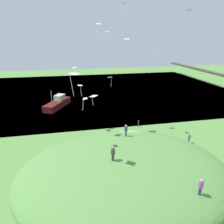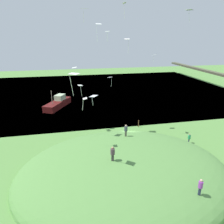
# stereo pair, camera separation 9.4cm
# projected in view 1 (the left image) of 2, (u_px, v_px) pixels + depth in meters

# --- Properties ---
(ground_plane) EXTENTS (160.00, 160.00, 0.00)m
(ground_plane) POSITION_uv_depth(u_px,v_px,m) (129.00, 139.00, 34.08)
(ground_plane) COLOR #56893F
(lake_water) EXTENTS (57.11, 80.00, 0.40)m
(lake_water) POSITION_uv_depth(u_px,v_px,m) (98.00, 91.00, 64.94)
(lake_water) COLOR slate
(lake_water) RESTS_ON ground_plane
(grass_hill) EXTENTS (21.06, 25.78, 5.66)m
(grass_hill) POSITION_uv_depth(u_px,v_px,m) (124.00, 173.00, 25.67)
(grass_hill) COLOR #578A43
(grass_hill) RESTS_ON ground_plane
(bridge_deck_far) EXTENTS (51.40, 1.80, 0.70)m
(bridge_deck_far) POSITION_uv_depth(u_px,v_px,m) (209.00, 72.00, 70.65)
(bridge_deck_far) COLOR #4D4F38
(boat_on_lake) EXTENTS (9.07, 6.23, 4.55)m
(boat_on_lake) POSITION_uv_depth(u_px,v_px,m) (58.00, 103.00, 49.38)
(boat_on_lake) COLOR #4C1111
(boat_on_lake) RESTS_ON lake_water
(person_near_shore) EXTENTS (0.63, 0.63, 1.73)m
(person_near_shore) POSITION_uv_depth(u_px,v_px,m) (113.00, 152.00, 22.84)
(person_near_shore) COLOR #332F2F
(person_near_shore) RESTS_ON grass_hill
(person_with_child) EXTENTS (0.53, 0.53, 1.73)m
(person_with_child) POSITION_uv_depth(u_px,v_px,m) (201.00, 185.00, 19.31)
(person_with_child) COLOR #2B314D
(person_with_child) RESTS_ON grass_hill
(person_on_hilltop) EXTENTS (0.47, 0.47, 1.73)m
(person_on_hilltop) POSITION_uv_depth(u_px,v_px,m) (126.00, 129.00, 29.18)
(person_on_hilltop) COLOR #555048
(person_on_hilltop) RESTS_ON grass_hill
(person_walking_path) EXTENTS (0.52, 0.52, 1.60)m
(person_walking_path) POSITION_uv_depth(u_px,v_px,m) (189.00, 137.00, 32.54)
(person_walking_path) COLOR #282551
(person_walking_path) RESTS_ON ground_plane
(kite_0) EXTENTS (0.70, 0.87, 2.26)m
(kite_0) POSITION_uv_depth(u_px,v_px,m) (98.00, 26.00, 27.47)
(kite_0) COLOR white
(kite_1) EXTENTS (1.11, 1.16, 2.21)m
(kite_1) POSITION_uv_depth(u_px,v_px,m) (74.00, 75.00, 19.23)
(kite_1) COLOR white
(kite_2) EXTENTS (1.24, 0.94, 1.29)m
(kite_2) POSITION_uv_depth(u_px,v_px,m) (74.00, 68.00, 34.35)
(kite_2) COLOR silver
(kite_3) EXTENTS (0.86, 0.97, 1.84)m
(kite_3) POSITION_uv_depth(u_px,v_px,m) (110.00, 78.00, 37.82)
(kite_3) COLOR white
(kite_4) EXTENTS (1.36, 1.29, 1.72)m
(kite_4) POSITION_uv_depth(u_px,v_px,m) (154.00, 55.00, 39.42)
(kite_4) COLOR white
(kite_5) EXTENTS (1.11, 0.88, 1.91)m
(kite_5) POSITION_uv_depth(u_px,v_px,m) (80.00, 86.00, 34.35)
(kite_5) COLOR white
(kite_6) EXTENTS (1.43, 1.28, 2.02)m
(kite_6) POSITION_uv_depth(u_px,v_px,m) (189.00, 10.00, 35.51)
(kite_6) COLOR white
(kite_7) EXTENTS (1.35, 1.28, 1.34)m
(kite_7) POSITION_uv_depth(u_px,v_px,m) (94.00, 96.00, 27.96)
(kite_7) COLOR white
(kite_8) EXTENTS (0.86, 0.80, 1.43)m
(kite_8) POSITION_uv_depth(u_px,v_px,m) (108.00, 32.00, 29.09)
(kite_8) COLOR white
(kite_9) EXTENTS (0.73, 0.91, 2.25)m
(kite_9) POSITION_uv_depth(u_px,v_px,m) (127.00, 40.00, 32.57)
(kite_9) COLOR white
(kite_10) EXTENTS (0.83, 0.75, 2.17)m
(kite_10) POSITION_uv_depth(u_px,v_px,m) (124.00, 5.00, 29.00)
(kite_10) COLOR white
(kite_11) EXTENTS (0.69, 0.61, 1.50)m
(kite_11) POSITION_uv_depth(u_px,v_px,m) (85.00, 99.00, 24.11)
(kite_11) COLOR white
(kite_12) EXTENTS (0.99, 1.29, 1.94)m
(kite_12) POSITION_uv_depth(u_px,v_px,m) (85.00, 9.00, 29.61)
(kite_12) COLOR silver
(mooring_post) EXTENTS (0.14, 0.14, 1.29)m
(mooring_post) POSITION_uv_depth(u_px,v_px,m) (138.00, 124.00, 38.51)
(mooring_post) COLOR brown
(mooring_post) RESTS_ON ground_plane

